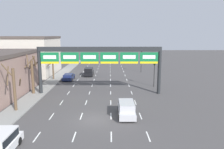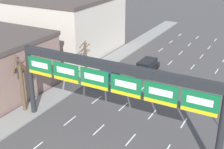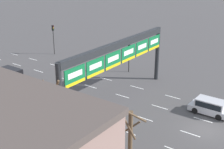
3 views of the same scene
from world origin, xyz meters
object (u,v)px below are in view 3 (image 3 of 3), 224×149
(sign_gantry, at_px, (119,55))
(suv_black, at_px, (11,74))
(suv_silver, at_px, (210,106))
(traffic_light_near_gantry, at_px, (129,50))
(car_navy, at_px, (11,94))
(traffic_light_mid_block, at_px, (53,34))
(tree_bare_closest, at_px, (130,138))
(tree_bare_second, at_px, (52,109))

(sign_gantry, height_order, suv_black, sign_gantry)
(suv_silver, relative_size, traffic_light_near_gantry, 0.89)
(suv_black, height_order, car_navy, suv_black)
(suv_silver, bearing_deg, traffic_light_near_gantry, 67.40)
(sign_gantry, bearing_deg, traffic_light_near_gantry, 26.69)
(traffic_light_mid_block, bearing_deg, sign_gantry, -114.69)
(traffic_light_near_gantry, relative_size, tree_bare_closest, 0.84)
(sign_gantry, bearing_deg, tree_bare_closest, -140.93)
(sign_gantry, relative_size, suv_black, 4.02)
(traffic_light_mid_block, distance_m, tree_bare_second, 27.76)
(suv_silver, relative_size, traffic_light_mid_block, 0.84)
(car_navy, bearing_deg, suv_black, 53.66)
(tree_bare_second, bearing_deg, traffic_light_near_gantry, 13.56)
(suv_silver, height_order, car_navy, suv_silver)
(car_navy, bearing_deg, tree_bare_second, -107.71)
(traffic_light_near_gantry, relative_size, tree_bare_second, 0.80)
(suv_black, bearing_deg, suv_silver, -75.34)
(suv_silver, distance_m, traffic_light_mid_block, 30.06)
(tree_bare_closest, bearing_deg, traffic_light_mid_block, 55.90)
(sign_gantry, distance_m, suv_black, 16.49)
(tree_bare_closest, height_order, tree_bare_second, tree_bare_second)
(traffic_light_near_gantry, height_order, traffic_light_mid_block, traffic_light_mid_block)
(traffic_light_near_gantry, bearing_deg, sign_gantry, -153.31)
(tree_bare_closest, relative_size, tree_bare_second, 0.95)
(tree_bare_closest, bearing_deg, sign_gantry, 39.07)
(car_navy, xyz_separation_m, traffic_light_near_gantry, (16.01, -5.93, 2.70))
(traffic_light_mid_block, bearing_deg, suv_black, -160.21)
(car_navy, height_order, traffic_light_near_gantry, traffic_light_near_gantry)
(suv_silver, distance_m, car_navy, 22.46)
(suv_silver, height_order, tree_bare_second, tree_bare_second)
(traffic_light_near_gantry, bearing_deg, tree_bare_closest, -146.56)
(traffic_light_mid_block, bearing_deg, car_navy, -149.61)
(sign_gantry, distance_m, suv_silver, 11.13)
(suv_silver, distance_m, traffic_light_near_gantry, 15.48)
(traffic_light_mid_block, bearing_deg, tree_bare_second, -134.07)
(sign_gantry, height_order, traffic_light_near_gantry, sign_gantry)
(suv_silver, relative_size, suv_black, 0.91)
(traffic_light_mid_block, height_order, tree_bare_closest, tree_bare_closest)
(traffic_light_mid_block, relative_size, tree_bare_closest, 0.90)
(tree_bare_closest, bearing_deg, car_navy, 81.19)
(car_navy, height_order, traffic_light_mid_block, traffic_light_mid_block)
(car_navy, height_order, tree_bare_second, tree_bare_second)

